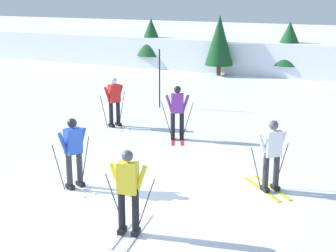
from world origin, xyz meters
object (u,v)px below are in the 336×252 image
object	(u,v)px
skier_red	(114,101)
skier_yellow	(128,190)
skier_blue	(73,151)
trail_marker_pole	(160,79)
skier_purple	(177,111)
conifer_far_centre	(219,40)
skier_white	(272,154)
conifer_far_left	(289,43)
conifer_far_right	(151,37)

from	to	relation	value
skier_red	skier_yellow	bearing A→B (deg)	-57.33
skier_blue	trail_marker_pole	size ratio (longest dim) A/B	0.74
trail_marker_pole	skier_purple	bearing A→B (deg)	-57.21
skier_red	conifer_far_centre	bearing A→B (deg)	91.38
skier_white	trail_marker_pole	distance (m)	9.01
skier_red	conifer_far_left	xyz separation A→B (m)	(3.19, 12.91, 0.87)
skier_red	conifer_far_centre	world-z (taller)	conifer_far_centre
conifer_far_left	conifer_far_centre	bearing A→B (deg)	-158.90
skier_yellow	trail_marker_pole	size ratio (longest dim) A/B	0.74
skier_purple	trail_marker_pole	size ratio (longest dim) A/B	0.74
trail_marker_pole	conifer_far_centre	xyz separation A→B (m)	(-0.41, 8.28, 0.76)
skier_purple	conifer_far_centre	bearing A→B (deg)	103.24
skier_purple	trail_marker_pole	distance (m)	4.49
conifer_far_right	conifer_far_centre	size ratio (longest dim) A/B	0.89
conifer_far_centre	skier_red	bearing A→B (deg)	-88.62
skier_purple	conifer_far_right	bearing A→B (deg)	119.72
conifer_far_right	skier_purple	bearing A→B (deg)	-60.28
skier_white	skier_yellow	bearing A→B (deg)	-120.72
trail_marker_pole	skier_yellow	bearing A→B (deg)	-67.41
skier_yellow	conifer_far_right	xyz separation A→B (m)	(-9.19, 19.27, 0.90)
skier_white	skier_blue	bearing A→B (deg)	-157.47
skier_blue	conifer_far_left	xyz separation A→B (m)	(1.24, 18.04, 0.87)
skier_purple	skier_white	xyz separation A→B (m)	(3.64, -2.89, -0.00)
skier_yellow	conifer_far_right	bearing A→B (deg)	115.50
skier_red	conifer_far_left	bearing A→B (deg)	76.11
skier_yellow	skier_white	bearing A→B (deg)	59.28
skier_yellow	skier_blue	distance (m)	2.75
skier_blue	skier_purple	bearing A→B (deg)	82.58
skier_white	conifer_far_right	distance (m)	19.52
skier_red	conifer_far_right	distance (m)	13.59
skier_purple	conifer_far_right	size ratio (longest dim) A/B	0.59
trail_marker_pole	conifer_far_right	bearing A→B (deg)	118.43
conifer_far_left	skier_blue	bearing A→B (deg)	-93.94
skier_white	trail_marker_pole	bearing A→B (deg)	132.38
skier_red	trail_marker_pole	distance (m)	3.30
skier_red	trail_marker_pole	world-z (taller)	trail_marker_pole
skier_white	conifer_far_left	xyz separation A→B (m)	(-3.01, 16.28, 0.87)
skier_purple	skier_yellow	size ratio (longest dim) A/B	1.00
skier_red	conifer_far_centre	size ratio (longest dim) A/B	0.52
skier_blue	conifer_far_right	world-z (taller)	conifer_far_right
skier_blue	conifer_far_right	distance (m)	19.07
skier_blue	skier_red	bearing A→B (deg)	110.81
skier_yellow	skier_white	distance (m)	3.80
conifer_far_left	conifer_far_centre	size ratio (longest dim) A/B	0.90
trail_marker_pole	conifer_far_right	distance (m)	10.65
skier_blue	skier_white	world-z (taller)	same
skier_red	conifer_far_centre	xyz separation A→B (m)	(-0.28, 11.57, 1.00)
skier_red	conifer_far_right	size ratio (longest dim) A/B	0.59
skier_red	skier_purple	world-z (taller)	same
skier_yellow	conifer_far_centre	size ratio (longest dim) A/B	0.52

